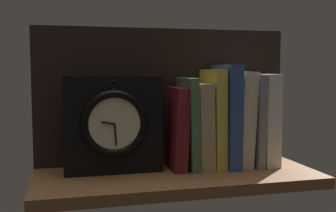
# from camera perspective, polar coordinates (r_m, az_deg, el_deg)

# --- Properties ---
(ground_plane) EXTENTS (0.66, 0.26, 0.03)m
(ground_plane) POSITION_cam_1_polar(r_m,az_deg,el_deg) (0.98, 1.30, -9.94)
(ground_plane) COLOR brown
(back_panel) EXTENTS (0.66, 0.01, 0.35)m
(back_panel) POSITION_cam_1_polar(r_m,az_deg,el_deg) (1.07, -0.51, 1.44)
(back_panel) COLOR black
(back_panel) RESTS_ON ground_plane
(book_maroon_dawkins) EXTENTS (0.04, 0.12, 0.20)m
(book_maroon_dawkins) POSITION_cam_1_polar(r_m,az_deg,el_deg) (1.00, 1.15, -3.07)
(book_maroon_dawkins) COLOR maroon
(book_maroon_dawkins) RESTS_ON ground_plane
(book_green_romantic) EXTENTS (0.03, 0.13, 0.22)m
(book_green_romantic) POSITION_cam_1_polar(r_m,az_deg,el_deg) (1.01, 2.76, -2.36)
(book_green_romantic) COLOR #476B44
(book_green_romantic) RESTS_ON ground_plane
(book_tan_shortstories) EXTENTS (0.04, 0.12, 0.21)m
(book_tan_shortstories) POSITION_cam_1_polar(r_m,az_deg,el_deg) (1.02, 4.45, -2.69)
(book_tan_shortstories) COLOR tan
(book_tan_shortstories) RESTS_ON ground_plane
(book_yellow_seinlanguage) EXTENTS (0.03, 0.13, 0.24)m
(book_yellow_seinlanguage) POSITION_cam_1_polar(r_m,az_deg,el_deg) (1.03, 6.28, -1.67)
(book_yellow_seinlanguage) COLOR gold
(book_yellow_seinlanguage) RESTS_ON ground_plane
(book_blue_modern) EXTENTS (0.03, 0.15, 0.25)m
(book_blue_modern) POSITION_cam_1_polar(r_m,az_deg,el_deg) (1.04, 7.96, -1.30)
(book_blue_modern) COLOR #2D4C8E
(book_blue_modern) RESTS_ON ground_plane
(book_cream_twain) EXTENTS (0.05, 0.12, 0.24)m
(book_cream_twain) POSITION_cam_1_polar(r_m,az_deg,el_deg) (1.05, 9.83, -1.68)
(book_cream_twain) COLOR beige
(book_cream_twain) RESTS_ON ground_plane
(book_gray_chess) EXTENTS (0.02, 0.15, 0.23)m
(book_gray_chess) POSITION_cam_1_polar(r_m,az_deg,el_deg) (1.07, 11.36, -1.85)
(book_gray_chess) COLOR gray
(book_gray_chess) RESTS_ON ground_plane
(book_white_catcher) EXTENTS (0.04, 0.14, 0.23)m
(book_white_catcher) POSITION_cam_1_polar(r_m,az_deg,el_deg) (1.08, 12.88, -1.75)
(book_white_catcher) COLOR silver
(book_white_catcher) RESTS_ON ground_plane
(framed_clock) EXTENTS (0.23, 0.08, 0.23)m
(framed_clock) POSITION_cam_1_polar(r_m,az_deg,el_deg) (0.97, -7.65, -2.49)
(framed_clock) COLOR black
(framed_clock) RESTS_ON ground_plane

